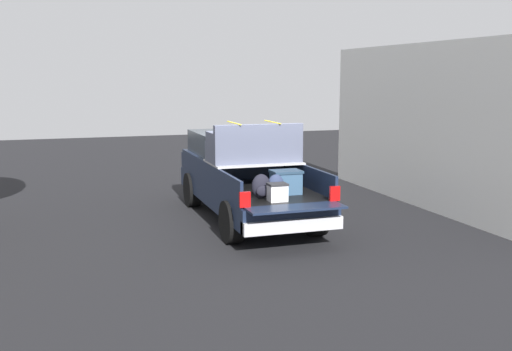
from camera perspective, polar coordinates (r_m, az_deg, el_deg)
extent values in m
plane|color=black|center=(13.59, -0.80, -4.19)|extent=(40.00, 40.00, 0.00)
cube|color=#162138|center=(13.45, -0.81, -1.60)|extent=(5.50, 1.92, 0.45)
cube|color=black|center=(12.29, 0.88, -1.49)|extent=(2.80, 1.80, 0.04)
cube|color=#162138|center=(11.98, -3.32, -0.68)|extent=(2.80, 0.06, 0.50)
cube|color=#162138|center=(12.58, 4.89, -0.21)|extent=(2.80, 0.06, 0.50)
cube|color=#162138|center=(13.53, -1.03, 0.51)|extent=(0.06, 1.80, 0.50)
cube|color=#162138|center=(10.76, 3.83, -3.10)|extent=(0.55, 1.80, 0.04)
cube|color=#B2B2B7|center=(12.93, -0.24, 1.30)|extent=(1.25, 1.92, 0.04)
cube|color=#162138|center=(14.65, -2.40, 1.19)|extent=(2.30, 1.92, 0.50)
cube|color=#2D3842|center=(14.49, -2.31, 3.14)|extent=(1.94, 1.76, 0.53)
cube|color=#162138|center=(15.95, -3.74, 1.63)|extent=(0.40, 1.82, 0.38)
cube|color=#B2B2B7|center=(10.98, 3.50, -4.72)|extent=(0.24, 1.92, 0.24)
cube|color=red|center=(10.67, -1.07, -2.30)|extent=(0.06, 0.20, 0.28)
cube|color=red|center=(11.30, 7.48, -1.71)|extent=(0.06, 0.20, 0.28)
cylinder|color=black|center=(14.93, -6.06, -1.35)|extent=(0.84, 0.30, 0.84)
cylinder|color=black|center=(15.40, 0.35, -0.97)|extent=(0.84, 0.30, 0.84)
cylinder|color=black|center=(11.61, -2.34, -4.42)|extent=(0.84, 0.30, 0.84)
cylinder|color=black|center=(12.20, 5.64, -3.78)|extent=(0.84, 0.30, 0.84)
cube|color=#335170|center=(11.88, 2.86, -0.75)|extent=(0.40, 0.55, 0.42)
cube|color=#23394E|center=(11.84, 2.87, 0.38)|extent=(0.44, 0.59, 0.05)
ellipsoid|color=#283351|center=(11.56, 1.89, -0.98)|extent=(0.20, 0.34, 0.44)
ellipsoid|color=#283351|center=(11.47, 2.08, -1.40)|extent=(0.09, 0.24, 0.20)
ellipsoid|color=black|center=(11.41, 0.48, -1.04)|extent=(0.20, 0.37, 0.47)
ellipsoid|color=black|center=(11.32, 0.66, -1.48)|extent=(0.09, 0.26, 0.21)
cube|color=white|center=(11.19, 2.05, -1.69)|extent=(0.26, 0.34, 0.30)
cube|color=#262628|center=(11.16, 2.05, -0.84)|extent=(0.28, 0.36, 0.04)
cube|color=#4C5166|center=(12.90, -0.25, 2.31)|extent=(0.90, 1.93, 0.42)
cube|color=#4C5166|center=(12.51, 0.28, 3.98)|extent=(0.16, 1.93, 0.40)
cube|color=#4C5166|center=(12.67, -4.03, 3.62)|extent=(0.66, 0.20, 0.22)
cube|color=#4C5166|center=(13.20, 3.25, 3.86)|extent=(0.66, 0.20, 0.22)
cube|color=yellow|center=(12.71, -2.11, 5.01)|extent=(1.00, 0.03, 0.02)
cube|color=yellow|center=(12.98, 1.58, 5.10)|extent=(1.00, 0.03, 0.02)
cube|color=white|center=(15.38, 15.58, 4.60)|extent=(8.53, 0.36, 3.99)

